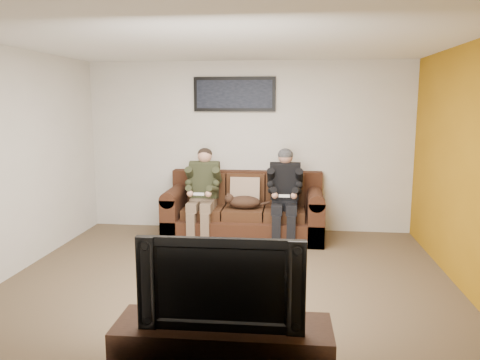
# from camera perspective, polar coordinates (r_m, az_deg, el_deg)

# --- Properties ---
(floor) EXTENTS (5.00, 5.00, 0.00)m
(floor) POSITION_cam_1_polar(r_m,az_deg,el_deg) (5.36, -1.38, -12.20)
(floor) COLOR brown
(floor) RESTS_ON ground
(ceiling) EXTENTS (5.00, 5.00, 0.00)m
(ceiling) POSITION_cam_1_polar(r_m,az_deg,el_deg) (5.02, -1.50, 16.58)
(ceiling) COLOR silver
(ceiling) RESTS_ON ground
(wall_back) EXTENTS (5.00, 0.00, 5.00)m
(wall_back) POSITION_cam_1_polar(r_m,az_deg,el_deg) (7.25, 1.01, 4.08)
(wall_back) COLOR beige
(wall_back) RESTS_ON ground
(wall_front) EXTENTS (5.00, 0.00, 5.00)m
(wall_front) POSITION_cam_1_polar(r_m,az_deg,el_deg) (2.85, -7.67, -4.32)
(wall_front) COLOR beige
(wall_front) RESTS_ON ground
(wall_left) EXTENTS (0.00, 4.50, 4.50)m
(wall_left) POSITION_cam_1_polar(r_m,az_deg,el_deg) (5.91, -26.22, 1.90)
(wall_left) COLOR beige
(wall_left) RESTS_ON ground
(wall_right) EXTENTS (0.00, 4.50, 4.50)m
(wall_right) POSITION_cam_1_polar(r_m,az_deg,el_deg) (5.30, 26.43, 1.13)
(wall_right) COLOR beige
(wall_right) RESTS_ON ground
(accent_wall_right) EXTENTS (0.00, 4.50, 4.50)m
(accent_wall_right) POSITION_cam_1_polar(r_m,az_deg,el_deg) (5.30, 26.33, 1.13)
(accent_wall_right) COLOR #A26E10
(accent_wall_right) RESTS_ON ground
(sofa) EXTENTS (2.30, 0.99, 0.94)m
(sofa) POSITION_cam_1_polar(r_m,az_deg,el_deg) (6.99, 0.58, -3.98)
(sofa) COLOR #361B10
(sofa) RESTS_ON ground
(throw_pillow) EXTENTS (0.44, 0.21, 0.43)m
(throw_pillow) POSITION_cam_1_polar(r_m,az_deg,el_deg) (6.97, 0.63, -1.39)
(throw_pillow) COLOR #9C7F66
(throw_pillow) RESTS_ON sofa
(throw_blanket) EXTENTS (0.47, 0.23, 0.08)m
(throw_blanket) POSITION_cam_1_polar(r_m,az_deg,el_deg) (7.26, -4.65, 1.19)
(throw_blanket) COLOR #C4B390
(throw_blanket) RESTS_ON sofa
(person_left) EXTENTS (0.51, 0.87, 1.32)m
(person_left) POSITION_cam_1_polar(r_m,az_deg,el_deg) (6.81, -4.54, -1.02)
(person_left) COLOR brown
(person_left) RESTS_ON sofa
(person_right) EXTENTS (0.51, 0.86, 1.32)m
(person_right) POSITION_cam_1_polar(r_m,az_deg,el_deg) (6.69, 5.47, -1.19)
(person_right) COLOR black
(person_right) RESTS_ON sofa
(cat) EXTENTS (0.66, 0.26, 0.24)m
(cat) POSITION_cam_1_polar(r_m,az_deg,el_deg) (6.75, 0.38, -2.68)
(cat) COLOR #402719
(cat) RESTS_ON sofa
(framed_poster) EXTENTS (1.25, 0.05, 0.52)m
(framed_poster) POSITION_cam_1_polar(r_m,az_deg,el_deg) (7.21, -0.68, 10.42)
(framed_poster) COLOR black
(framed_poster) RESTS_ON wall_back
(tv_stand) EXTENTS (1.50, 0.50, 0.47)m
(tv_stand) POSITION_cam_1_polar(r_m,az_deg,el_deg) (3.48, -2.07, -20.52)
(tv_stand) COLOR #311B10
(tv_stand) RESTS_ON ground
(television) EXTENTS (1.11, 0.16, 0.64)m
(television) POSITION_cam_1_polar(r_m,az_deg,el_deg) (3.24, -2.12, -11.98)
(television) COLOR black
(television) RESTS_ON tv_stand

